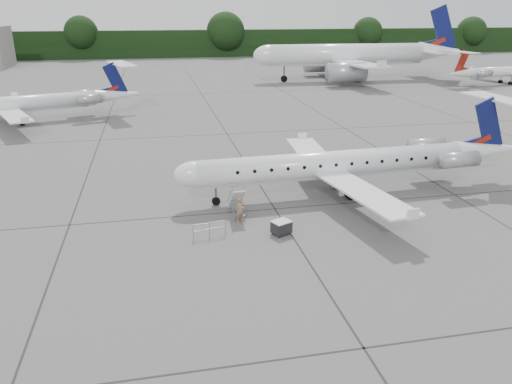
{
  "coord_description": "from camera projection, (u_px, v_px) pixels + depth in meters",
  "views": [
    {
      "loc": [
        -14.79,
        -30.39,
        14.14
      ],
      "look_at": [
        -8.33,
        1.07,
        2.3
      ],
      "focal_mm": 35.0,
      "sensor_mm": 36.0,
      "label": 1
    }
  ],
  "objects": [
    {
      "name": "ground",
      "position": [
        373.0,
        219.0,
        35.61
      ],
      "size": [
        320.0,
        320.0,
        0.0
      ],
      "primitive_type": "plane",
      "color": "#585856",
      "rests_on": "ground"
    },
    {
      "name": "bg_regional_right",
      "position": [
        512.0,
        66.0,
        98.67
      ],
      "size": [
        28.86,
        23.06,
        6.79
      ],
      "primitive_type": null,
      "rotation": [
        0.0,
        0.0,
        3.32
      ],
      "color": "white",
      "rests_on": "ground"
    },
    {
      "name": "passenger",
      "position": [
        240.0,
        210.0,
        34.79
      ],
      "size": [
        0.75,
        0.58,
        1.83
      ],
      "primitive_type": "imported",
      "rotation": [
        0.0,
        0.0,
        0.23
      ],
      "color": "#8A654B",
      "rests_on": "ground"
    },
    {
      "name": "bg_regional_left",
      "position": [
        9.0,
        96.0,
        63.65
      ],
      "size": [
        31.72,
        26.47,
        7.17
      ],
      "primitive_type": null,
      "rotation": [
        0.0,
        0.0,
        0.28
      ],
      "color": "white",
      "rests_on": "ground"
    },
    {
      "name": "treeline",
      "position": [
        198.0,
        44.0,
        153.72
      ],
      "size": [
        260.0,
        4.0,
        8.0
      ],
      "primitive_type": "cube",
      "color": "black",
      "rests_on": "ground"
    },
    {
      "name": "bg_narrowbody",
      "position": [
        347.0,
        44.0,
        101.66
      ],
      "size": [
        42.12,
        31.01,
        14.76
      ],
      "primitive_type": null,
      "rotation": [
        0.0,
        0.0,
        -0.03
      ],
      "color": "white",
      "rests_on": "ground"
    },
    {
      "name": "main_regional_jet",
      "position": [
        334.0,
        151.0,
        39.13
      ],
      "size": [
        29.01,
        21.53,
        7.2
      ],
      "primitive_type": null,
      "rotation": [
        0.0,
        0.0,
        0.05
      ],
      "color": "white",
      "rests_on": "ground"
    },
    {
      "name": "safety_railing",
      "position": [
        209.0,
        230.0,
        32.68
      ],
      "size": [
        2.17,
        0.5,
        1.0
      ],
      "primitive_type": null,
      "rotation": [
        0.0,
        0.0,
        0.19
      ],
      "color": "gray",
      "rests_on": "ground"
    },
    {
      "name": "airstair",
      "position": [
        236.0,
        200.0,
        35.97
      ],
      "size": [
        0.97,
        2.49,
        2.26
      ],
      "primitive_type": null,
      "rotation": [
        0.0,
        0.0,
        0.05
      ],
      "color": "white",
      "rests_on": "ground"
    },
    {
      "name": "baggage_cart",
      "position": [
        281.0,
        227.0,
        33.08
      ],
      "size": [
        1.44,
        1.33,
        1.0
      ],
      "primitive_type": null,
      "rotation": [
        0.0,
        0.0,
        0.43
      ],
      "color": "black",
      "rests_on": "ground"
    }
  ]
}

